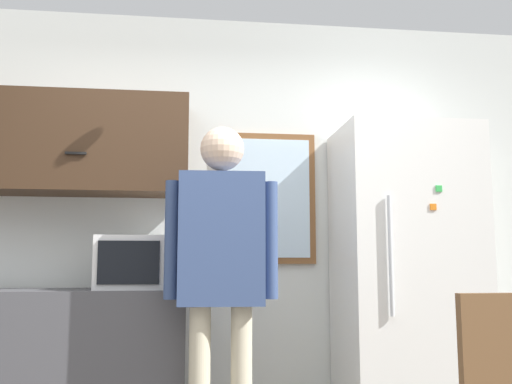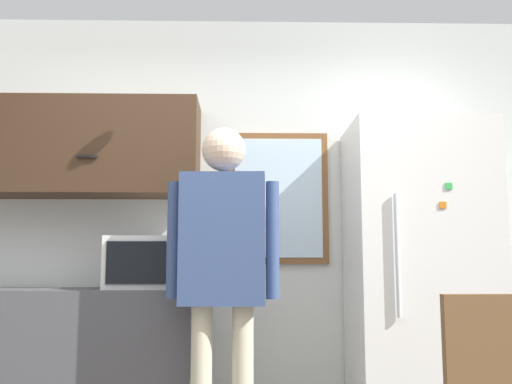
% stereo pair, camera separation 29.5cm
% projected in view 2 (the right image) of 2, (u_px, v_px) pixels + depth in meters
% --- Properties ---
extents(back_wall, '(6.00, 0.06, 2.70)m').
position_uv_depth(back_wall, '(233.00, 218.00, 3.76)').
color(back_wall, silver).
rests_on(back_wall, ground_plane).
extents(counter, '(1.98, 0.56, 0.90)m').
position_uv_depth(counter, '(23.00, 367.00, 3.31)').
color(counter, '#4C4C51').
rests_on(counter, ground_plane).
extents(upper_cabinets, '(1.98, 0.38, 0.60)m').
position_uv_depth(upper_cabinets, '(40.00, 148.00, 3.58)').
color(upper_cabinets, '#3D2819').
extents(microwave, '(0.48, 0.41, 0.31)m').
position_uv_depth(microwave, '(150.00, 263.00, 3.40)').
color(microwave, white).
rests_on(microwave, counter).
extents(person, '(0.59, 0.24, 1.77)m').
position_uv_depth(person, '(223.00, 255.00, 2.99)').
color(person, beige).
rests_on(person, ground_plane).
extents(refrigerator, '(0.81, 0.67, 1.89)m').
position_uv_depth(refrigerator, '(420.00, 282.00, 3.37)').
color(refrigerator, white).
rests_on(refrigerator, ground_plane).
extents(window, '(0.65, 0.05, 0.86)m').
position_uv_depth(window, '(278.00, 198.00, 3.74)').
color(window, brown).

